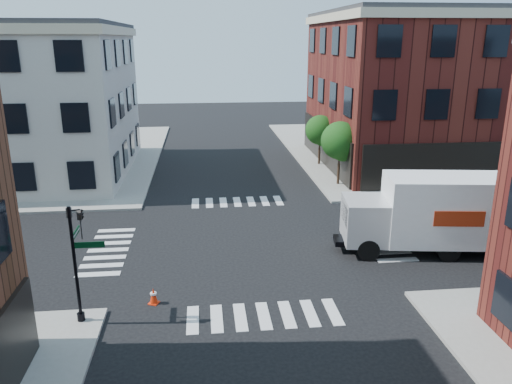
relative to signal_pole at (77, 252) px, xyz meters
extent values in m
plane|color=black|center=(6.72, 6.68, -2.86)|extent=(120.00, 120.00, 0.00)
cube|color=gray|center=(27.72, 27.68, -2.78)|extent=(30.00, 30.00, 0.15)
cube|color=#3F110F|center=(27.22, 22.68, 3.14)|extent=(25.00, 16.00, 12.00)
cylinder|color=black|center=(14.22, 16.68, -1.97)|extent=(0.18, 0.18, 1.47)
cylinder|color=black|center=(14.22, 16.68, -1.24)|extent=(0.12, 0.12, 1.47)
sphere|color=#143C10|center=(14.22, 16.68, 0.44)|extent=(2.69, 2.69, 2.69)
sphere|color=#143C10|center=(14.47, 16.58, -0.10)|extent=(1.85, 1.85, 1.85)
cylinder|color=black|center=(14.22, 22.68, -2.04)|extent=(0.18, 0.18, 1.33)
cylinder|color=black|center=(14.22, 22.68, -1.38)|extent=(0.12, 0.12, 1.33)
sphere|color=#143C10|center=(14.22, 22.68, 0.14)|extent=(2.43, 2.43, 2.43)
sphere|color=#143C10|center=(14.47, 22.58, -0.35)|extent=(1.67, 1.67, 1.67)
cylinder|color=black|center=(-0.08, -0.12, -0.56)|extent=(0.12, 0.12, 4.60)
cylinder|color=black|center=(-0.08, -0.12, -2.56)|extent=(0.28, 0.28, 0.30)
cube|color=#053819|center=(0.47, -0.12, 0.29)|extent=(1.10, 0.03, 0.22)
cube|color=#053819|center=(-0.08, 0.43, 0.54)|extent=(0.03, 1.10, 0.22)
imported|color=black|center=(0.27, -0.02, 1.04)|extent=(0.22, 0.18, 1.10)
imported|color=black|center=(-0.18, 0.23, 1.04)|extent=(0.18, 0.22, 1.10)
cube|color=white|center=(16.42, 4.70, -0.64)|extent=(6.43, 3.45, 3.28)
cube|color=maroon|center=(16.24, 3.37, -0.64)|extent=(2.31, 0.36, 0.74)
cube|color=maroon|center=(16.60, 6.03, -0.64)|extent=(2.31, 0.36, 0.74)
cube|color=silver|center=(12.44, 5.25, -1.22)|extent=(2.44, 2.80, 2.11)
cube|color=black|center=(11.45, 5.39, -0.85)|extent=(0.38, 2.00, 0.95)
cube|color=black|center=(15.16, 4.88, -2.33)|extent=(8.52, 2.20, 0.26)
cylinder|color=black|center=(12.29, 4.15, -2.33)|extent=(1.10, 0.51, 1.06)
cylinder|color=black|center=(12.59, 6.35, -2.33)|extent=(1.10, 0.51, 1.06)
cylinder|color=black|center=(16.06, 3.63, -2.33)|extent=(1.10, 0.51, 1.06)
cylinder|color=black|center=(16.36, 5.83, -2.33)|extent=(1.10, 0.51, 1.06)
cylinder|color=black|center=(18.57, 3.29, -2.33)|extent=(1.10, 0.51, 1.06)
cylinder|color=black|center=(18.87, 5.49, -2.33)|extent=(1.10, 0.51, 1.06)
cube|color=red|center=(2.46, 1.10, -2.84)|extent=(0.48, 0.48, 0.04)
cone|color=red|center=(2.46, 1.10, -2.52)|extent=(0.46, 0.46, 0.68)
cylinder|color=white|center=(2.46, 1.10, -2.42)|extent=(0.26, 0.26, 0.08)
camera|label=1|loc=(4.60, -17.01, 7.28)|focal=35.00mm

